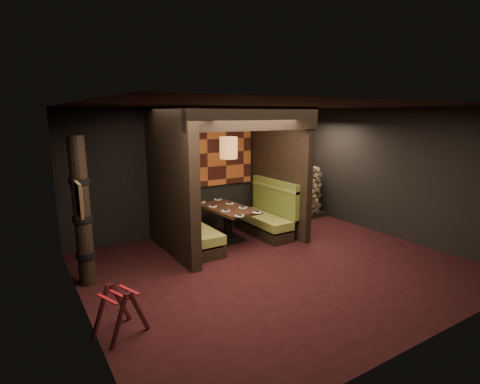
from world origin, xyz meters
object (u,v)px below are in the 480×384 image
object	(u,v)px
dining_table	(228,218)
booth_bench_left	(191,230)
firewood_stack	(293,193)
booth_bench_right	(266,217)
totem_column	(82,213)
luggage_rack	(120,310)
pendant_lamp	(229,148)

from	to	relation	value
dining_table	booth_bench_left	bearing A→B (deg)	-175.59
dining_table	firewood_stack	bearing A→B (deg)	15.10
booth_bench_right	booth_bench_left	bearing A→B (deg)	180.00
booth_bench_right	firewood_stack	xyz separation A→B (m)	(1.35, 0.70, 0.28)
totem_column	luggage_rack	bearing A→B (deg)	-87.34
dining_table	pendant_lamp	world-z (taller)	pendant_lamp
dining_table	totem_column	size ratio (longest dim) A/B	0.61
pendant_lamp	firewood_stack	world-z (taller)	pendant_lamp
booth_bench_left	pendant_lamp	size ratio (longest dim) A/B	1.52
booth_bench_right	dining_table	world-z (taller)	booth_bench_right
dining_table	luggage_rack	bearing A→B (deg)	-141.27
dining_table	firewood_stack	xyz separation A→B (m)	(2.33, 0.63, 0.17)
booth_bench_left	totem_column	bearing A→B (deg)	-165.25
booth_bench_right	firewood_stack	size ratio (longest dim) A/B	0.92
pendant_lamp	totem_column	world-z (taller)	pendant_lamp
luggage_rack	firewood_stack	world-z (taller)	firewood_stack
totem_column	firewood_stack	distance (m)	5.50
pendant_lamp	luggage_rack	distance (m)	4.08
luggage_rack	firewood_stack	size ratio (longest dim) A/B	0.41
booth_bench_left	luggage_rack	distance (m)	3.03
booth_bench_left	dining_table	size ratio (longest dim) A/B	1.09
booth_bench_right	luggage_rack	distance (m)	4.52
pendant_lamp	totem_column	xyz separation A→B (m)	(-3.00, -0.57, -0.84)
booth_bench_right	totem_column	distance (m)	4.10
booth_bench_right	dining_table	xyz separation A→B (m)	(-0.98, 0.07, 0.11)
totem_column	firewood_stack	world-z (taller)	totem_column
booth_bench_left	firewood_stack	world-z (taller)	firewood_stack
luggage_rack	firewood_stack	xyz separation A→B (m)	(5.26, 2.97, 0.36)
booth_bench_left	pendant_lamp	xyz separation A→B (m)	(0.91, 0.02, 1.62)
booth_bench_left	booth_bench_right	xyz separation A→B (m)	(1.89, 0.00, 0.00)
booth_bench_left	totem_column	xyz separation A→B (m)	(-2.09, -0.55, 0.79)
pendant_lamp	totem_column	bearing A→B (deg)	-169.24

